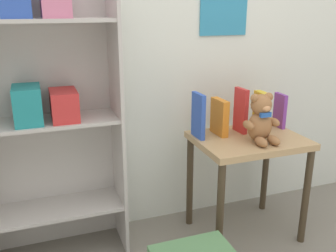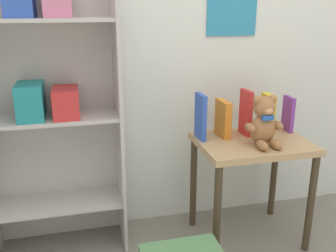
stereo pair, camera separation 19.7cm
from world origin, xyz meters
name	(u,v)px [view 1 (the left image)]	position (x,y,z in m)	size (l,w,h in m)	color
wall_back	(195,19)	(0.00, 1.37, 1.25)	(4.80, 0.07, 2.50)	silver
bookshelf_side	(45,100)	(-0.88, 1.21, 0.87)	(0.72, 0.30, 1.53)	#BCB7B2
display_table	(248,154)	(0.19, 1.00, 0.51)	(0.60, 0.46, 0.61)	tan
teddy_bear	(261,120)	(0.21, 0.92, 0.74)	(0.20, 0.19, 0.27)	#99663D
book_standing_blue	(198,116)	(-0.08, 1.10, 0.74)	(0.03, 0.13, 0.25)	#2D51B7
book_standing_orange	(219,117)	(0.05, 1.10, 0.72)	(0.04, 0.15, 0.21)	orange
book_standing_red	(241,110)	(0.19, 1.10, 0.74)	(0.03, 0.12, 0.26)	red
book_standing_yellow	(261,111)	(0.32, 1.10, 0.73)	(0.04, 0.12, 0.23)	gold
book_standing_purple	(280,111)	(0.46, 1.10, 0.72)	(0.02, 0.11, 0.21)	purple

